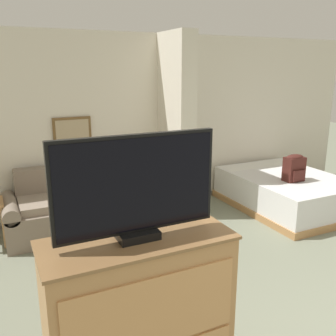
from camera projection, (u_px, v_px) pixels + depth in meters
The scene contains 8 objects.
wall_back at pixel (160, 122), 5.78m from camera, with size 7.22×0.16×2.60m.
wall_partition_pillar at pixel (176, 126), 5.41m from camera, with size 0.24×0.78×2.60m.
couch at pixel (83, 206), 5.05m from camera, with size 2.03×0.84×0.83m.
coffee_table at pixel (104, 232), 4.08m from camera, with size 0.58×0.45×0.44m.
tv_dresser at pixel (140, 321), 2.35m from camera, with size 1.15×0.49×1.14m.
tv at pixel (137, 188), 2.12m from camera, with size 0.97×0.16×0.62m.
bed at pixel (285, 191), 5.81m from camera, with size 1.45×1.94×0.51m.
backpack at pixel (294, 167), 5.41m from camera, with size 0.29×0.21×0.40m.
Camera 1 is at (-2.38, -1.13, 2.11)m, focal length 40.00 mm.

